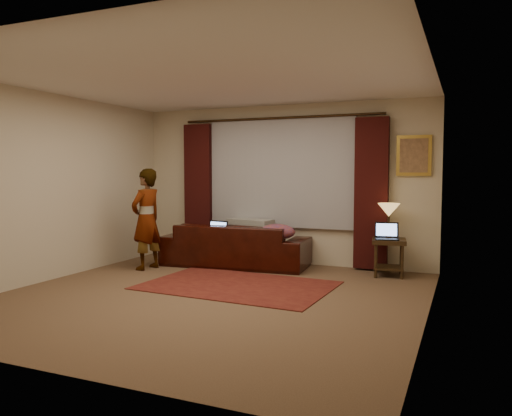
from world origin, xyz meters
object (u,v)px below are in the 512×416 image
Objects in this scene: sofa at (236,237)px; laptop_sofa at (213,230)px; tiffany_lamp at (389,221)px; end_table at (389,258)px; laptop_table at (387,231)px; person at (146,219)px.

sofa is 0.38m from laptop_sofa.
sofa is 2.40m from tiffany_lamp.
laptop_sofa reaches higher than end_table.
laptop_sofa is 0.74× the size of tiffany_lamp.
laptop_sofa is 2.71m from end_table.
tiffany_lamp is at bearing 107.25° from end_table.
laptop_table is at bearing -104.59° from end_table.
laptop_table is at bearing 14.62° from laptop_sofa.
tiffany_lamp is 0.33× the size of person.
tiffany_lamp reaches higher than sofa.
end_table is 0.35× the size of person.
tiffany_lamp is (2.36, 0.21, 0.33)m from sofa.
laptop_table is (2.37, 0.07, 0.19)m from sofa.
person reaches higher than end_table.
laptop_table is at bearing 176.58° from sofa.
person is at bearing 29.72° from sofa.
sofa is at bearing 47.58° from laptop_sofa.
person is (-3.51, -1.01, -0.02)m from tiffany_lamp.
end_table is 1.49× the size of laptop_table.
laptop_table reaches higher than end_table.
laptop_sofa is (-0.28, -0.23, 0.13)m from sofa.
person reaches higher than tiffany_lamp.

